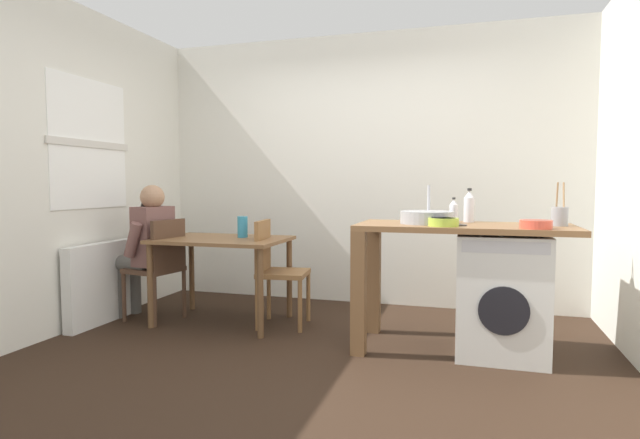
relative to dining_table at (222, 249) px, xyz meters
The scene contains 19 objects.
ground_plane 1.36m from the dining_table, 31.42° to the right, with size 5.46×5.46×0.00m, color black.
wall_back 1.68m from the dining_table, 47.66° to the left, with size 4.60×0.10×2.70m, color silver.
wall_window_side 1.47m from the dining_table, 151.05° to the right, with size 0.12×3.80×2.70m.
radiator 1.09m from the dining_table, 161.87° to the right, with size 0.10×0.80×0.70m, color white.
dining_table is the anchor object (origin of this frame).
chair_person_seat 0.57m from the dining_table, 168.25° to the right, with size 0.47×0.47×0.90m.
chair_opposite 0.50m from the dining_table, ahead, with size 0.45×0.45×0.90m.
seated_person 0.71m from the dining_table, behind, with size 0.54×0.54×1.20m.
kitchen_counter 1.83m from the dining_table, ahead, with size 1.50×0.68×0.92m.
washing_machine 2.30m from the dining_table, ahead, with size 0.60×0.61×0.86m.
sink_basin 1.80m from the dining_table, ahead, with size 0.38×0.38×0.09m, color #9EA0A5.
tap 1.81m from the dining_table, ahead, with size 0.02×0.02×0.28m, color #B2B2B7.
bottle_tall_green 1.98m from the dining_table, ahead, with size 0.06×0.06×0.19m.
bottle_squat_brown 2.09m from the dining_table, ahead, with size 0.08×0.08×0.26m.
mixing_bowl 1.96m from the dining_table, 12.10° to the right, with size 0.21×0.21×0.06m.
utensil_crock 2.68m from the dining_table, ahead, with size 0.11×0.11×0.30m.
colander 2.53m from the dining_table, ahead, with size 0.20×0.20×0.06m.
vase 0.26m from the dining_table, 33.69° to the left, with size 0.09×0.09×0.19m, color teal.
scissors 2.01m from the dining_table, ahead, with size 0.15×0.06×0.01m.
Camera 1 is at (1.04, -3.32, 1.20)m, focal length 28.47 mm.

